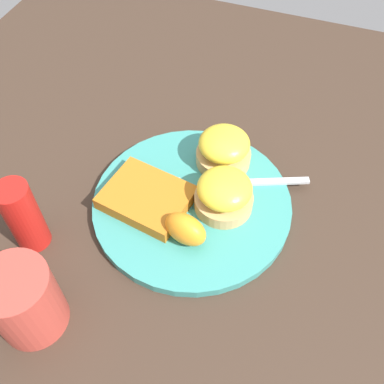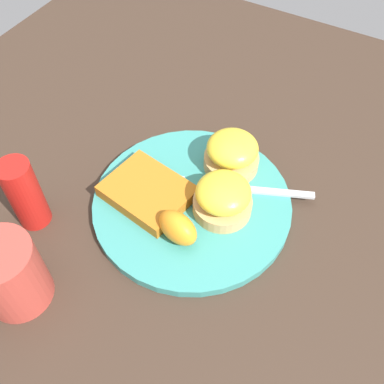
{
  "view_description": "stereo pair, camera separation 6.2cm",
  "coord_description": "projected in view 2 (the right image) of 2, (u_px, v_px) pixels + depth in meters",
  "views": [
    {
      "loc": [
        -0.13,
        0.36,
        0.53
      ],
      "look_at": [
        0.0,
        0.0,
        0.03
      ],
      "focal_mm": 42.0,
      "sensor_mm": 36.0,
      "label": 1
    },
    {
      "loc": [
        -0.19,
        0.33,
        0.53
      ],
      "look_at": [
        0.0,
        0.0,
        0.03
      ],
      "focal_mm": 42.0,
      "sensor_mm": 36.0,
      "label": 2
    }
  ],
  "objects": [
    {
      "name": "ground_plane",
      "position": [
        192.0,
        206.0,
        0.65
      ],
      "size": [
        1.1,
        1.1,
        0.0
      ],
      "primitive_type": "plane",
      "color": "#38281E"
    },
    {
      "name": "plate",
      "position": [
        192.0,
        203.0,
        0.65
      ],
      "size": [
        0.28,
        0.28,
        0.01
      ],
      "primitive_type": "cylinder",
      "color": "teal",
      "rests_on": "ground_plane"
    },
    {
      "name": "sandwich_benedict_left",
      "position": [
        223.0,
        198.0,
        0.61
      ],
      "size": [
        0.08,
        0.08,
        0.06
      ],
      "color": "tan",
      "rests_on": "plate"
    },
    {
      "name": "sandwich_benedict_right",
      "position": [
        232.0,
        153.0,
        0.66
      ],
      "size": [
        0.08,
        0.08,
        0.06
      ],
      "color": "tan",
      "rests_on": "plate"
    },
    {
      "name": "hashbrown_patty",
      "position": [
        148.0,
        192.0,
        0.64
      ],
      "size": [
        0.13,
        0.11,
        0.02
      ],
      "primitive_type": "cube",
      "rotation": [
        0.0,
        0.0,
        -0.17
      ],
      "color": "#B2671A",
      "rests_on": "plate"
    },
    {
      "name": "orange_wedge",
      "position": [
        178.0,
        228.0,
        0.59
      ],
      "size": [
        0.07,
        0.05,
        0.04
      ],
      "primitive_type": "ellipsoid",
      "rotation": [
        0.0,
        0.0,
        2.9
      ],
      "color": "orange",
      "rests_on": "plate"
    },
    {
      "name": "fork",
      "position": [
        220.0,
        187.0,
        0.65
      ],
      "size": [
        0.23,
        0.11,
        0.0
      ],
      "color": "silver",
      "rests_on": "plate"
    },
    {
      "name": "cup",
      "position": [
        8.0,
        274.0,
        0.53
      ],
      "size": [
        0.11,
        0.08,
        0.1
      ],
      "color": "#B23D33",
      "rests_on": "ground_plane"
    },
    {
      "name": "condiment_bottle",
      "position": [
        25.0,
        194.0,
        0.59
      ],
      "size": [
        0.04,
        0.04,
        0.11
      ],
      "primitive_type": "cylinder",
      "color": "#B21914",
      "rests_on": "ground_plane"
    }
  ]
}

